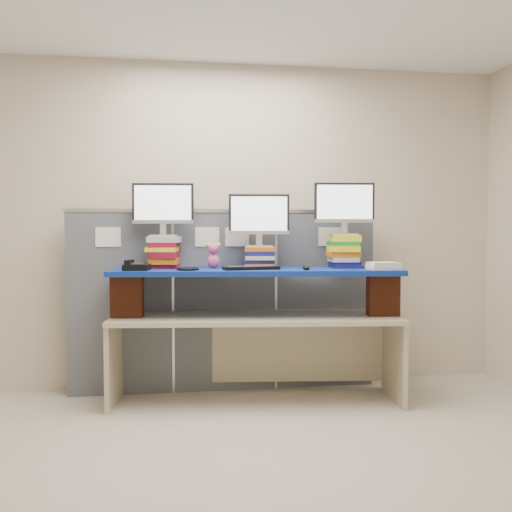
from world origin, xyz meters
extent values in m
cube|color=beige|center=(0.00, 0.00, 1.40)|extent=(5.00, 4.00, 2.80)
cube|color=beige|center=(0.00, 0.00, 0.00)|extent=(5.00, 4.00, 0.01)
cube|color=#50565F|center=(-0.87, 1.78, 0.75)|extent=(0.85, 0.05, 1.50)
cube|color=#50565F|center=(0.00, 1.78, 0.75)|extent=(0.85, 0.05, 1.50)
cube|color=#50565F|center=(0.87, 1.78, 0.75)|extent=(0.85, 0.05, 1.50)
cube|color=silver|center=(0.00, 1.78, 1.51)|extent=(2.60, 0.06, 0.03)
cube|color=white|center=(-0.95, 1.75, 1.30)|extent=(0.20, 0.00, 0.16)
cube|color=white|center=(-0.15, 1.75, 1.30)|extent=(0.20, 0.00, 0.16)
cube|color=white|center=(0.10, 1.75, 1.30)|extent=(0.20, 0.00, 0.16)
cube|color=white|center=(0.90, 1.75, 1.30)|extent=(0.20, 0.00, 0.16)
cube|color=#C3B594|center=(0.21, 1.43, 0.67)|extent=(2.31, 0.90, 0.04)
cube|color=#C3B594|center=(-0.89, 1.55, 0.32)|extent=(0.10, 0.61, 0.65)
cube|color=#C3B594|center=(1.31, 1.31, 0.32)|extent=(0.10, 0.61, 0.65)
cube|color=maroon|center=(-0.78, 1.49, 0.85)|extent=(0.25, 0.16, 0.33)
cube|color=maroon|center=(1.20, 1.27, 0.85)|extent=(0.25, 0.16, 0.33)
cube|color=navy|center=(0.21, 1.43, 1.03)|extent=(2.29, 0.80, 0.04)
cube|color=maroon|center=(-0.50, 1.64, 1.07)|extent=(0.24, 0.28, 0.03)
cube|color=orange|center=(-0.50, 1.63, 1.11)|extent=(0.25, 0.30, 0.05)
cube|color=maroon|center=(-0.50, 1.62, 1.16)|extent=(0.25, 0.30, 0.05)
cube|color=yellow|center=(-0.52, 1.62, 1.20)|extent=(0.27, 0.30, 0.03)
cube|color=maroon|center=(-0.50, 1.62, 1.24)|extent=(0.24, 0.29, 0.04)
cube|color=beige|center=(-0.50, 1.62, 1.28)|extent=(0.28, 0.30, 0.05)
cube|color=orange|center=(0.25, 1.54, 1.07)|extent=(0.25, 0.30, 0.04)
cube|color=navy|center=(0.24, 1.55, 1.10)|extent=(0.27, 0.31, 0.03)
cube|color=beige|center=(0.26, 1.53, 1.14)|extent=(0.27, 0.30, 0.03)
cube|color=navy|center=(0.26, 1.55, 1.17)|extent=(0.26, 0.32, 0.04)
cube|color=orange|center=(0.26, 1.54, 1.20)|extent=(0.27, 0.29, 0.03)
cube|color=navy|center=(0.95, 1.47, 1.08)|extent=(0.24, 0.30, 0.05)
cube|color=beige|center=(0.93, 1.46, 1.12)|extent=(0.24, 0.28, 0.04)
cube|color=orange|center=(0.93, 1.46, 1.16)|extent=(0.27, 0.29, 0.04)
cube|color=yellow|center=(0.93, 1.46, 1.21)|extent=(0.27, 0.33, 0.05)
cube|color=#217F2C|center=(0.93, 1.46, 1.25)|extent=(0.26, 0.30, 0.03)
cube|color=yellow|center=(0.95, 1.47, 1.29)|extent=(0.26, 0.31, 0.05)
cube|color=#AEADB3|center=(-0.51, 1.63, 1.31)|extent=(0.23, 0.16, 0.01)
cube|color=#AEADB3|center=(-0.51, 1.63, 1.36)|extent=(0.05, 0.04, 0.09)
cube|color=black|center=(-0.51, 1.63, 1.57)|extent=(0.49, 0.09, 0.32)
cube|color=white|center=(-0.51, 1.61, 1.57)|extent=(0.44, 0.05, 0.28)
cube|color=#AEADB3|center=(0.25, 1.54, 1.23)|extent=(0.23, 0.16, 0.01)
cube|color=#AEADB3|center=(0.25, 1.54, 1.28)|extent=(0.05, 0.04, 0.09)
cube|color=black|center=(0.25, 1.54, 1.48)|extent=(0.49, 0.09, 0.32)
cube|color=white|center=(0.25, 1.52, 1.48)|extent=(0.44, 0.05, 0.28)
cube|color=#AEADB3|center=(0.94, 1.47, 1.32)|extent=(0.23, 0.16, 0.01)
cube|color=#AEADB3|center=(0.94, 1.47, 1.37)|extent=(0.05, 0.04, 0.09)
cube|color=black|center=(0.94, 1.47, 1.58)|extent=(0.49, 0.09, 0.32)
cube|color=white|center=(0.94, 1.45, 1.58)|extent=(0.44, 0.05, 0.28)
cube|color=black|center=(0.16, 1.34, 1.06)|extent=(0.44, 0.20, 0.02)
cube|color=#2F2F32|center=(0.16, 1.34, 1.08)|extent=(0.38, 0.15, 0.00)
ellipsoid|color=black|center=(0.57, 1.24, 1.07)|extent=(0.07, 0.10, 0.03)
cube|color=black|center=(-0.71, 1.39, 1.08)|extent=(0.21, 0.19, 0.05)
cube|color=#2F2F32|center=(-0.71, 1.39, 1.10)|extent=(0.11, 0.11, 0.01)
cube|color=black|center=(-0.76, 1.40, 1.12)|extent=(0.07, 0.17, 0.03)
torus|color=black|center=(-0.32, 1.35, 1.06)|extent=(0.20, 0.20, 0.02)
ellipsoid|color=#DC5388|center=(-0.11, 1.54, 1.11)|extent=(0.10, 0.09, 0.11)
sphere|color=#DC5388|center=(-0.11, 1.54, 1.21)|extent=(0.09, 0.09, 0.09)
sphere|color=yellow|center=(-0.15, 1.54, 1.24)|extent=(0.04, 0.04, 0.04)
sphere|color=yellow|center=(-0.07, 1.54, 1.24)|extent=(0.04, 0.04, 0.04)
cube|color=white|center=(1.17, 1.21, 1.07)|extent=(0.24, 0.19, 0.03)
cube|color=white|center=(1.17, 1.21, 1.09)|extent=(0.23, 0.18, 0.03)
camera|label=1|loc=(-0.46, -2.98, 1.36)|focal=40.00mm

